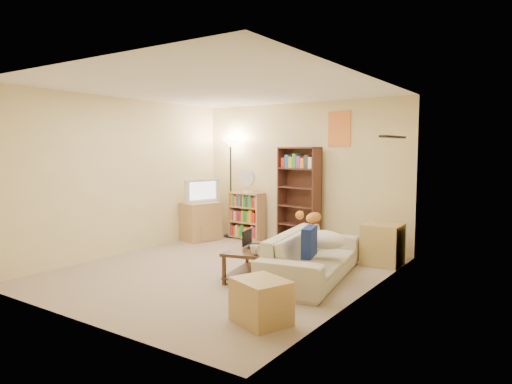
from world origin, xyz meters
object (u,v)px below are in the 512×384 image
coffee_table (251,259)px  tv_stand (201,221)px  mug (254,250)px  television (200,191)px  desk_fan (247,180)px  end_cabinet (261,301)px  floor_lamp (231,159)px  tabby_cat (311,217)px  short_bookshelf (247,216)px  tall_bookshelf (299,194)px  sofa (312,256)px  laptop (256,246)px  side_table (383,244)px

coffee_table → tv_stand: (-2.23, 1.56, 0.09)m
mug → television: size_ratio=0.16×
desk_fan → end_cabinet: desk_fan is taller
floor_lamp → tv_stand: bearing=-117.4°
tabby_cat → television: (-2.50, 0.39, 0.23)m
tabby_cat → short_bookshelf: bearing=152.8°
end_cabinet → coffee_table: bearing=128.2°
television → desk_fan: desk_fan is taller
mug → television: (-2.46, 1.82, 0.46)m
tall_bookshelf → short_bookshelf: size_ratio=1.95×
sofa → end_cabinet: sofa is taller
television → end_cabinet: size_ratio=1.45×
floor_lamp → coffee_table: bearing=-47.4°
laptop → short_bookshelf: bearing=14.2°
tall_bookshelf → desk_fan: size_ratio=3.94×
short_bookshelf → side_table: (2.76, -0.46, -0.14)m
desk_fan → tabby_cat: bearing=-26.7°
end_cabinet → sofa: bearing=100.1°
tall_bookshelf → desk_fan: 1.08m
laptop → tall_bookshelf: bearing=-10.5°
floor_lamp → side_table: (3.13, -0.46, -1.19)m
floor_lamp → end_cabinet: floor_lamp is taller
tabby_cat → desk_fan: size_ratio=1.10×
laptop → mug: size_ratio=2.93×
television → end_cabinet: 4.29m
sofa → tall_bookshelf: 2.11m
coffee_table → tall_bookshelf: 2.26m
television → short_bookshelf: (0.66, 0.55, -0.48)m
side_table → sofa: bearing=-113.2°
tall_bookshelf → side_table: (1.65, -0.46, -0.61)m
side_table → desk_fan: bearing=171.3°
laptop → tall_bookshelf: size_ratio=0.20×
television → laptop: bearing=-108.4°
tv_stand → side_table: tv_stand is taller
tabby_cat → floor_lamp: floor_lamp is taller
sofa → short_bookshelf: (-2.24, 1.68, 0.14)m
laptop → side_table: (1.17, 1.57, -0.11)m
coffee_table → end_cabinet: 1.55m
mug → tall_bookshelf: size_ratio=0.07×
tv_stand → end_cabinet: tv_stand is taller
sofa → floor_lamp: floor_lamp is taller
sofa → desk_fan: bearing=43.4°
coffee_table → end_cabinet: bearing=-65.9°
tv_stand → tabby_cat: bearing=6.0°
coffee_table → tall_bookshelf: size_ratio=0.58×
television → side_table: 3.48m
sofa → end_cabinet: size_ratio=4.21×
television → side_table: (3.42, 0.10, -0.62)m
coffee_table → side_table: size_ratio=1.67×
laptop → desk_fan: (-1.54, 1.98, 0.70)m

